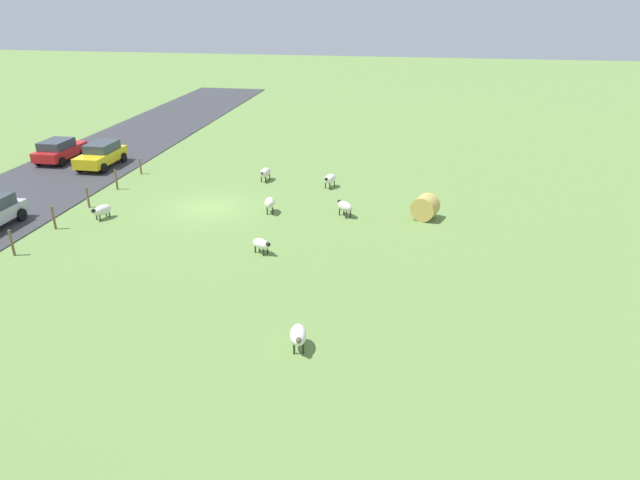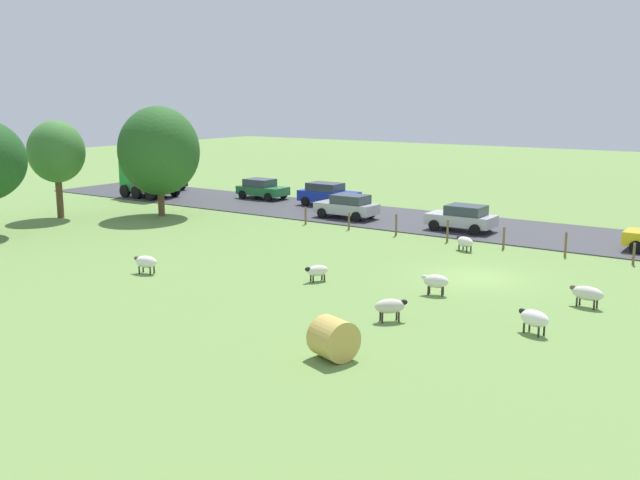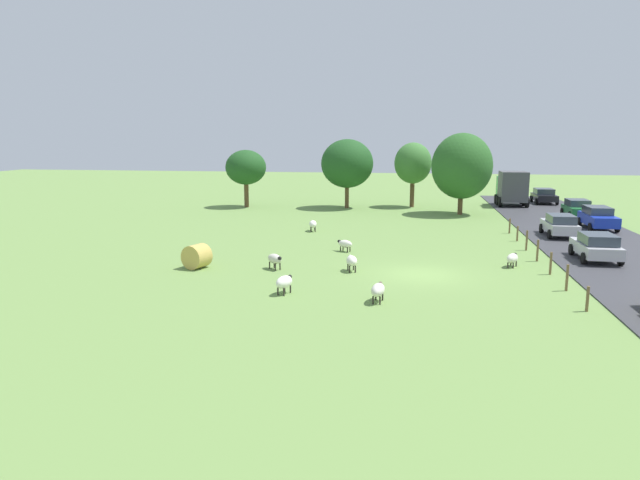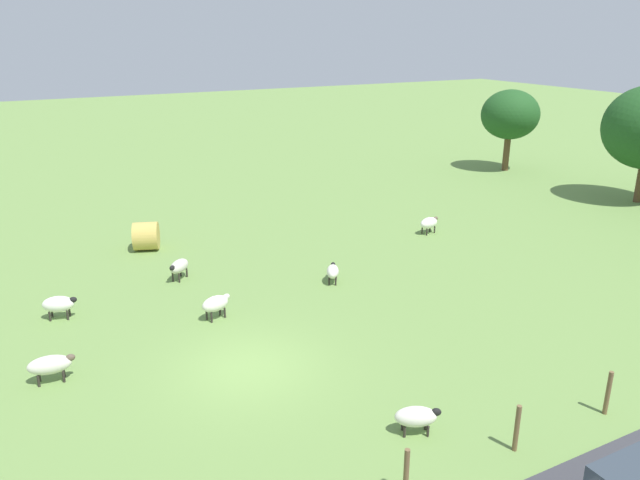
{
  "view_description": "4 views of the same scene",
  "coord_description": "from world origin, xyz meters",
  "px_view_note": "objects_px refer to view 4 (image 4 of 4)",
  "views": [
    {
      "loc": [
        -11.04,
        27.95,
        10.93
      ],
      "look_at": [
        -7.41,
        6.84,
        1.55
      ],
      "focal_mm": 32.04,
      "sensor_mm": 36.0,
      "label": 1
    },
    {
      "loc": [
        -28.8,
        -11.5,
        7.8
      ],
      "look_at": [
        -2.6,
        6.42,
        1.37
      ],
      "focal_mm": 40.11,
      "sensor_mm": 36.0,
      "label": 2
    },
    {
      "loc": [
        -0.63,
        -28.81,
        6.94
      ],
      "look_at": [
        -5.5,
        2.12,
        1.25
      ],
      "focal_mm": 32.46,
      "sensor_mm": 36.0,
      "label": 3
    },
    {
      "loc": [
        15.07,
        -5.51,
        9.51
      ],
      "look_at": [
        -6.59,
        5.85,
        1.03
      ],
      "focal_mm": 34.49,
      "sensor_mm": 36.0,
      "label": 4
    }
  ],
  "objects_px": {
    "sheep_2": "(179,266)",
    "sheep_3": "(216,304)",
    "sheep_0": "(429,223)",
    "sheep_1": "(59,304)",
    "tree_1": "(510,115)",
    "sheep_6": "(50,365)",
    "hay_bale_0": "(146,236)",
    "sheep_5": "(416,417)",
    "sheep_4": "(333,271)"
  },
  "relations": [
    {
      "from": "sheep_2",
      "to": "sheep_3",
      "type": "bearing_deg",
      "value": 2.31
    },
    {
      "from": "sheep_0",
      "to": "sheep_1",
      "type": "relative_size",
      "value": 1.0
    },
    {
      "from": "sheep_0",
      "to": "tree_1",
      "type": "xyz_separation_m",
      "value": [
        -8.86,
        13.37,
        3.32
      ]
    },
    {
      "from": "sheep_6",
      "to": "hay_bale_0",
      "type": "relative_size",
      "value": 1.04
    },
    {
      "from": "sheep_0",
      "to": "sheep_1",
      "type": "height_order",
      "value": "sheep_1"
    },
    {
      "from": "hay_bale_0",
      "to": "sheep_5",
      "type": "bearing_deg",
      "value": 9.75
    },
    {
      "from": "sheep_0",
      "to": "sheep_2",
      "type": "distance_m",
      "value": 12.33
    },
    {
      "from": "sheep_4",
      "to": "hay_bale_0",
      "type": "height_order",
      "value": "hay_bale_0"
    },
    {
      "from": "sheep_6",
      "to": "sheep_2",
      "type": "bearing_deg",
      "value": 137.33
    },
    {
      "from": "sheep_2",
      "to": "sheep_3",
      "type": "distance_m",
      "value": 4.02
    },
    {
      "from": "sheep_1",
      "to": "tree_1",
      "type": "distance_m",
      "value": 32.22
    },
    {
      "from": "sheep_6",
      "to": "tree_1",
      "type": "relative_size",
      "value": 0.24
    },
    {
      "from": "sheep_1",
      "to": "sheep_3",
      "type": "bearing_deg",
      "value": 62.29
    },
    {
      "from": "sheep_3",
      "to": "sheep_6",
      "type": "bearing_deg",
      "value": -72.82
    },
    {
      "from": "sheep_3",
      "to": "tree_1",
      "type": "relative_size",
      "value": 0.21
    },
    {
      "from": "sheep_3",
      "to": "hay_bale_0",
      "type": "bearing_deg",
      "value": -176.39
    },
    {
      "from": "sheep_0",
      "to": "hay_bale_0",
      "type": "relative_size",
      "value": 0.96
    },
    {
      "from": "sheep_1",
      "to": "sheep_0",
      "type": "bearing_deg",
      "value": 95.36
    },
    {
      "from": "sheep_3",
      "to": "sheep_5",
      "type": "bearing_deg",
      "value": 15.53
    },
    {
      "from": "sheep_0",
      "to": "tree_1",
      "type": "relative_size",
      "value": 0.22
    },
    {
      "from": "sheep_4",
      "to": "sheep_3",
      "type": "bearing_deg",
      "value": -79.76
    },
    {
      "from": "sheep_6",
      "to": "tree_1",
      "type": "bearing_deg",
      "value": 115.29
    },
    {
      "from": "sheep_2",
      "to": "tree_1",
      "type": "height_order",
      "value": "tree_1"
    },
    {
      "from": "sheep_1",
      "to": "sheep_5",
      "type": "distance_m",
      "value": 12.99
    },
    {
      "from": "sheep_4",
      "to": "tree_1",
      "type": "xyz_separation_m",
      "value": [
        -12.03,
        20.45,
        3.38
      ]
    },
    {
      "from": "sheep_5",
      "to": "tree_1",
      "type": "xyz_separation_m",
      "value": [
        -21.33,
        23.21,
        3.37
      ]
    },
    {
      "from": "sheep_4",
      "to": "sheep_6",
      "type": "relative_size",
      "value": 0.82
    },
    {
      "from": "sheep_2",
      "to": "sheep_5",
      "type": "bearing_deg",
      "value": 11.36
    },
    {
      "from": "sheep_6",
      "to": "tree_1",
      "type": "xyz_separation_m",
      "value": [
        -14.62,
        30.94,
        3.31
      ]
    },
    {
      "from": "sheep_6",
      "to": "hay_bale_0",
      "type": "height_order",
      "value": "hay_bale_0"
    },
    {
      "from": "sheep_6",
      "to": "hay_bale_0",
      "type": "xyz_separation_m",
      "value": [
        -9.84,
        4.89,
        0.1
      ]
    },
    {
      "from": "tree_1",
      "to": "sheep_4",
      "type": "bearing_deg",
      "value": -59.52
    },
    {
      "from": "sheep_1",
      "to": "sheep_6",
      "type": "height_order",
      "value": "sheep_1"
    },
    {
      "from": "sheep_2",
      "to": "hay_bale_0",
      "type": "height_order",
      "value": "hay_bale_0"
    },
    {
      "from": "sheep_0",
      "to": "hay_bale_0",
      "type": "distance_m",
      "value": 13.32
    },
    {
      "from": "sheep_1",
      "to": "sheep_2",
      "type": "height_order",
      "value": "sheep_1"
    },
    {
      "from": "sheep_1",
      "to": "sheep_4",
      "type": "height_order",
      "value": "sheep_1"
    },
    {
      "from": "tree_1",
      "to": "sheep_1",
      "type": "bearing_deg",
      "value": -70.97
    },
    {
      "from": "sheep_1",
      "to": "hay_bale_0",
      "type": "bearing_deg",
      "value": 143.11
    },
    {
      "from": "sheep_1",
      "to": "hay_bale_0",
      "type": "xyz_separation_m",
      "value": [
        -5.66,
        4.25,
        0.09
      ]
    },
    {
      "from": "sheep_0",
      "to": "sheep_3",
      "type": "relative_size",
      "value": 1.05
    },
    {
      "from": "sheep_2",
      "to": "tree_1",
      "type": "xyz_separation_m",
      "value": [
        -8.93,
        25.7,
        3.29
      ]
    },
    {
      "from": "sheep_5",
      "to": "tree_1",
      "type": "distance_m",
      "value": 31.7
    },
    {
      "from": "sheep_3",
      "to": "sheep_6",
      "type": "distance_m",
      "value": 5.66
    },
    {
      "from": "hay_bale_0",
      "to": "sheep_3",
      "type": "bearing_deg",
      "value": 3.61
    },
    {
      "from": "sheep_2",
      "to": "sheep_4",
      "type": "distance_m",
      "value": 6.1
    },
    {
      "from": "sheep_4",
      "to": "hay_bale_0",
      "type": "relative_size",
      "value": 0.85
    },
    {
      "from": "sheep_2",
      "to": "tree_1",
      "type": "relative_size",
      "value": 0.2
    },
    {
      "from": "sheep_5",
      "to": "hay_bale_0",
      "type": "height_order",
      "value": "hay_bale_0"
    },
    {
      "from": "sheep_0",
      "to": "sheep_6",
      "type": "height_order",
      "value": "same"
    }
  ]
}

